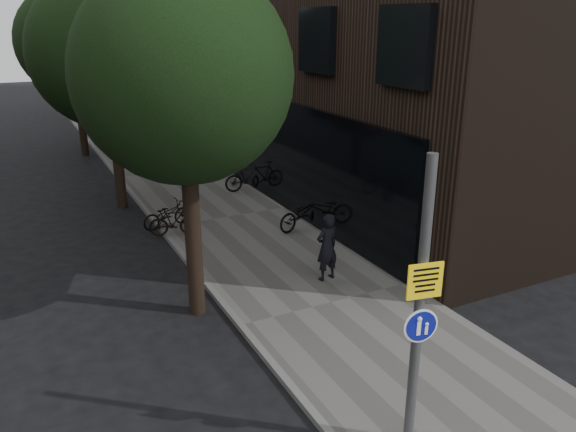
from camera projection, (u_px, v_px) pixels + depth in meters
ground at (414, 389)px, 10.16m from camera, size 120.00×120.00×0.00m
sidewalk at (228, 218)px, 18.66m from camera, size 4.50×60.00×0.12m
curb_edge at (161, 229)px, 17.70m from camera, size 0.15×60.00×0.13m
street_tree_near at (185, 83)px, 11.28m from camera, size 4.40×4.40×7.50m
street_tree_mid at (109, 58)px, 18.44m from camera, size 5.00×5.00×7.80m
street_tree_far at (74, 46)px, 26.01m from camera, size 5.00×5.00×7.80m
signpost at (419, 309)px, 7.99m from camera, size 0.53×0.15×4.59m
pedestrian at (327, 247)px, 13.90m from camera, size 0.69×0.51×1.74m
parked_bike_facade_near at (303, 213)px, 17.46m from camera, size 2.02×1.17×1.00m
parked_bike_facade_far at (247, 177)px, 21.29m from camera, size 1.78×0.63×1.05m
parked_bike_curb_near at (167, 214)px, 17.57m from camera, size 1.70×0.90×0.85m
parked_bike_curb_far at (174, 221)px, 16.90m from camera, size 1.54×0.82×0.89m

